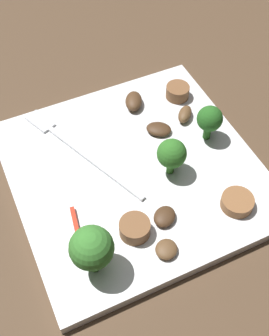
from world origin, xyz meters
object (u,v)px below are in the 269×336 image
Objects in this scene: plate at (134,172)px; mushroom_3 at (168,215)px; mushroom_4 at (159,129)px; pepper_strip_1 at (77,230)px; fork at (74,147)px; broccoli_floret_0 at (172,154)px; broccoli_floret_1 at (210,119)px; mushroom_0 at (166,249)px; broccoli_floret_2 at (92,249)px; mushroom_2 at (134,101)px; sausage_slice_0 at (178,92)px; mushroom_1 at (185,114)px; sausage_slice_2 at (135,228)px; sausage_slice_1 at (237,202)px.

mushroom_3 reaches higher than plate.
mushroom_4 reaches higher than pepper_strip_1.
broccoli_floret_0 reaches higher than fork.
mushroom_4 is (0.06, -0.01, -0.02)m from broccoli_floret_0.
broccoli_floret_0 is 0.07m from broccoli_floret_1.
broccoli_floret_1 reaches higher than mushroom_0.
pepper_strip_1 is (0.04, 0.00, -0.03)m from broccoli_floret_2.
plate is 0.13m from broccoli_floret_2.
broccoli_floret_2 reaches higher than mushroom_2.
sausage_slice_0 is 0.04m from mushroom_1.
broccoli_floret_2 is at bearing 109.50° from sausage_slice_2.
pepper_strip_1 is (-0.05, 0.08, 0.01)m from plate.
plate is 8.53× the size of sausage_slice_2.
sausage_slice_2 is 1.05× the size of mushroom_4.
mushroom_4 reaches higher than plate.
mushroom_1 reaches higher than mushroom_3.
mushroom_4 is at bearing 11.95° from sausage_slice_1.
broccoli_floret_2 is (-0.14, 0.03, 0.04)m from fork.
broccoli_floret_1 is at bearing -58.55° from sausage_slice_2.
mushroom_0 is 0.09m from pepper_strip_1.
pepper_strip_1 is (-0.13, 0.18, -0.01)m from sausage_slice_0.
plate is at bearing -24.79° from sausage_slice_2.
mushroom_2 is at bearing -15.96° from mushroom_0.
mushroom_0 is 0.15m from mushroom_4.
broccoli_floret_1 is 1.35× the size of sausage_slice_1.
sausage_slice_0 reaches higher than mushroom_3.
plate is 0.07m from fork.
fork is at bearing 48.03° from broccoli_floret_0.
sausage_slice_1 is at bearing -103.23° from mushroom_3.
fork is at bearing 99.60° from sausage_slice_0.
mushroom_2 is 0.18m from pepper_strip_1.
plate is at bearing 116.58° from mushroom_1.
mushroom_3 is at bearing -88.17° from sausage_slice_2.
sausage_slice_0 is 0.22m from pepper_strip_1.
sausage_slice_2 is 1.10× the size of mushroom_1.
mushroom_2 is (0.19, -0.05, 0.00)m from mushroom_0.
broccoli_floret_1 is 0.15m from sausage_slice_2.
fork is 3.34× the size of pepper_strip_1.
mushroom_1 is (0.11, -0.12, -0.00)m from sausage_slice_2.
plate is at bearing -8.16° from mushroom_0.
broccoli_floret_1 reaches higher than mushroom_2.
fork is 0.10m from mushroom_2.
plate is 7.83× the size of sausage_slice_1.
broccoli_floret_0 reaches higher than mushroom_0.
sausage_slice_1 reaches higher than plate.
sausage_slice_1 is 0.09m from mushroom_0.
pepper_strip_1 is at bearing 74.54° from mushroom_3.
mushroom_3 is (0.03, -0.02, 0.00)m from mushroom_0.
sausage_slice_2 reaches higher than mushroom_3.
broccoli_floret_0 is at bearing 147.86° from sausage_slice_0.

